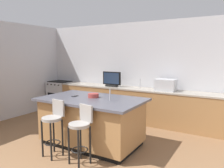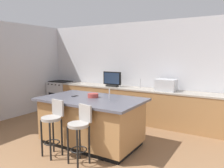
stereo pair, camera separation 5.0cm
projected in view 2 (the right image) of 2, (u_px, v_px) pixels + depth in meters
name	position (u px, v px, depth m)	size (l,w,h in m)	color
wall_back	(149.00, 71.00, 6.01)	(7.12, 0.12, 2.65)	#BCBCC1
counter_back	(139.00, 105.00, 5.85)	(4.87, 0.62, 0.89)	#9E7042
kitchen_island	(92.00, 121.00, 4.38)	(2.02, 1.23, 0.93)	black
range_oven	(61.00, 95.00, 7.28)	(0.72, 0.63, 0.91)	#B7BABF
microwave	(166.00, 85.00, 5.41)	(0.48, 0.36, 0.28)	#B7BABF
tv_monitor	(112.00, 80.00, 6.14)	(0.55, 0.16, 0.41)	black
sink_faucet_back	(140.00, 83.00, 5.87)	(0.02, 0.02, 0.24)	#B2B2B7
sink_faucet_island	(109.00, 95.00, 4.09)	(0.02, 0.02, 0.22)	#B2B2B7
bar_stool_left	(53.00, 123.00, 3.86)	(0.34, 0.35, 0.99)	gray
bar_stool_right	(80.00, 129.00, 3.58)	(0.35, 0.36, 0.96)	gray
fruit_bowl	(93.00, 95.00, 4.41)	(0.21, 0.21, 0.08)	#993833
cell_phone	(75.00, 96.00, 4.53)	(0.07, 0.15, 0.01)	black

